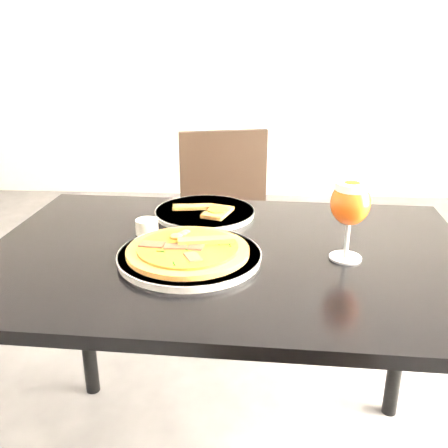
# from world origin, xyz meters

# --- Properties ---
(dining_table) EXTENTS (1.24, 0.86, 0.75)m
(dining_table) POSITION_xyz_m (-0.05, 0.17, 0.66)
(dining_table) COLOR black
(dining_table) RESTS_ON ground
(chair_far) EXTENTS (0.48, 0.48, 0.87)m
(chair_far) POSITION_xyz_m (-0.09, 1.04, 0.48)
(chair_far) COLOR black
(chair_far) RESTS_ON ground
(plate_main) EXTENTS (0.36, 0.36, 0.02)m
(plate_main) POSITION_xyz_m (-0.13, 0.11, 0.76)
(plate_main) COLOR white
(plate_main) RESTS_ON dining_table
(pizza) EXTENTS (0.29, 0.29, 0.03)m
(pizza) POSITION_xyz_m (-0.14, 0.11, 0.78)
(pizza) COLOR #9D5826
(pizza) RESTS_ON plate_main
(plate_second) EXTENTS (0.35, 0.35, 0.02)m
(plate_second) POSITION_xyz_m (-0.13, 0.42, 0.76)
(plate_second) COLOR white
(plate_second) RESTS_ON dining_table
(crust_scraps) EXTENTS (0.18, 0.12, 0.01)m
(crust_scraps) POSITION_xyz_m (-0.11, 0.41, 0.77)
(crust_scraps) COLOR #9D5826
(crust_scraps) RESTS_ON plate_second
(loose_crust) EXTENTS (0.11, 0.04, 0.01)m
(loose_crust) POSITION_xyz_m (-0.10, 0.26, 0.75)
(loose_crust) COLOR #9D5826
(loose_crust) RESTS_ON dining_table
(sauce_cup) EXTENTS (0.06, 0.06, 0.04)m
(sauce_cup) POSITION_xyz_m (-0.27, 0.27, 0.77)
(sauce_cup) COLOR beige
(sauce_cup) RESTS_ON dining_table
(beer_glass) EXTENTS (0.09, 0.09, 0.19)m
(beer_glass) POSITION_xyz_m (0.24, 0.14, 0.89)
(beer_glass) COLOR #B6BABF
(beer_glass) RESTS_ON dining_table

